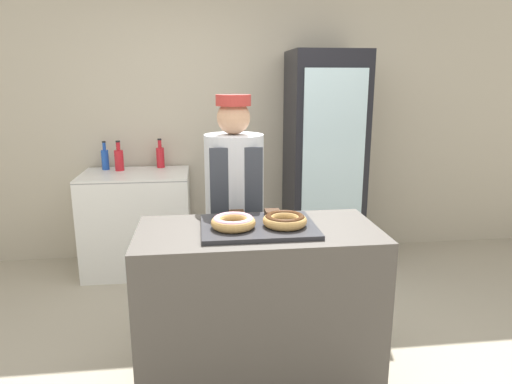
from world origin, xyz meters
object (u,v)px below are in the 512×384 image
(donut_light_glaze, at_px, (233,222))
(beverage_fridge, at_px, (324,161))
(serving_tray, at_px, (258,227))
(baker_person, at_px, (235,213))
(brownie_back_left, at_px, (237,214))
(bottle_red, at_px, (119,159))
(bottle_blue, at_px, (105,159))
(bottle_red_b, at_px, (160,156))
(donut_chocolate_glaze, at_px, (285,220))
(brownie_back_right, at_px, (273,213))
(chest_freezer, at_px, (138,221))

(donut_light_glaze, relative_size, beverage_fridge, 0.12)
(donut_light_glaze, distance_m, beverage_fridge, 2.03)
(serving_tray, relative_size, baker_person, 0.38)
(brownie_back_left, bearing_deg, bottle_red, 118.20)
(bottle_blue, distance_m, bottle_red_b, 0.50)
(beverage_fridge, bearing_deg, donut_light_glaze, -118.70)
(donut_chocolate_glaze, xyz_separation_m, brownie_back_right, (-0.03, 0.20, -0.02))
(beverage_fridge, relative_size, bottle_red, 7.21)
(donut_light_glaze, bearing_deg, brownie_back_left, 80.11)
(baker_person, xyz_separation_m, bottle_blue, (-1.08, 1.37, 0.16))
(donut_chocolate_glaze, distance_m, beverage_fridge, 1.91)
(brownie_back_right, bearing_deg, baker_person, 113.49)
(brownie_back_left, distance_m, bottle_blue, 2.08)
(donut_light_glaze, height_order, chest_freezer, donut_light_glaze)
(brownie_back_left, bearing_deg, donut_chocolate_glaze, -39.20)
(brownie_back_left, bearing_deg, donut_light_glaze, -99.89)
(brownie_back_left, distance_m, bottle_red_b, 1.92)
(baker_person, xyz_separation_m, chest_freezer, (-0.80, 1.17, -0.39))
(baker_person, distance_m, bottle_blue, 1.75)
(donut_chocolate_glaze, relative_size, brownie_back_left, 2.76)
(brownie_back_left, bearing_deg, serving_tray, -56.85)
(brownie_back_left, xyz_separation_m, bottle_blue, (-1.06, 1.79, 0.04))
(serving_tray, bearing_deg, bottle_red_b, 108.58)
(baker_person, height_order, chest_freezer, baker_person)
(brownie_back_right, bearing_deg, brownie_back_left, 180.00)
(donut_light_glaze, distance_m, brownie_back_left, 0.20)
(donut_light_glaze, height_order, bottle_red, bottle_red)
(donut_chocolate_glaze, xyz_separation_m, bottle_blue, (-1.30, 1.99, 0.02))
(baker_person, height_order, bottle_red, baker_person)
(brownie_back_right, height_order, bottle_red_b, bottle_red_b)
(chest_freezer, relative_size, bottle_blue, 3.59)
(donut_chocolate_glaze, relative_size, bottle_red_b, 0.87)
(brownie_back_left, bearing_deg, bottle_blue, 120.64)
(baker_person, relative_size, bottle_red_b, 5.97)
(brownie_back_right, distance_m, beverage_fridge, 1.75)
(serving_tray, height_order, bottle_red, bottle_red)
(beverage_fridge, bearing_deg, donut_chocolate_glaze, -111.48)
(chest_freezer, relative_size, bottle_red, 3.44)
(serving_tray, height_order, baker_person, baker_person)
(serving_tray, relative_size, chest_freezer, 0.65)
(donut_chocolate_glaze, xyz_separation_m, chest_freezer, (-1.02, 1.79, -0.53))
(brownie_back_left, relative_size, baker_person, 0.05)
(chest_freezer, xyz_separation_m, bottle_red_b, (0.21, 0.24, 0.56))
(serving_tray, relative_size, brownie_back_left, 7.16)
(baker_person, xyz_separation_m, beverage_fridge, (0.92, 1.16, 0.13))
(donut_chocolate_glaze, xyz_separation_m, beverage_fridge, (0.70, 1.78, -0.00))
(brownie_back_left, height_order, bottle_blue, bottle_blue)
(bottle_red, bearing_deg, donut_light_glaze, -65.12)
(chest_freezer, xyz_separation_m, bottle_red, (-0.15, 0.14, 0.56))
(brownie_back_right, bearing_deg, bottle_red, 123.24)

